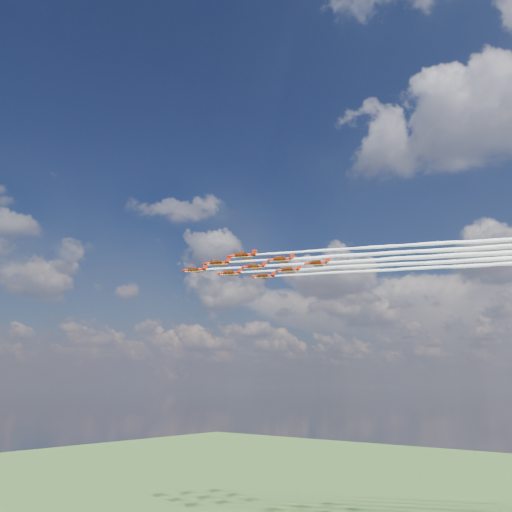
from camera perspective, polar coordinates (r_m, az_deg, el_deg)
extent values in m
cylinder|color=#B21E09|center=(181.07, -7.02, -1.59)|extent=(7.33, 4.28, 1.05)
cone|color=#B21E09|center=(182.74, -8.43, -1.66)|extent=(2.18, 1.78, 1.05)
cone|color=#B21E09|center=(179.59, -5.67, -1.52)|extent=(1.71, 1.48, 0.95)
ellipsoid|color=black|center=(181.82, -7.58, -1.49)|extent=(2.17, 1.65, 0.68)
cube|color=#B21E09|center=(180.89, -6.88, -1.60)|extent=(6.58, 9.24, 0.13)
cube|color=#B21E09|center=(179.81, -5.88, -1.53)|extent=(2.70, 3.68, 0.11)
cube|color=#B21E09|center=(179.94, -5.81, -1.26)|extent=(1.43, 0.79, 1.72)
cube|color=white|center=(180.96, -7.03, -1.74)|extent=(6.82, 3.90, 0.11)
cylinder|color=#B21E09|center=(170.41, -4.46, -0.82)|extent=(7.33, 4.28, 1.05)
cone|color=#B21E09|center=(171.88, -5.98, -0.91)|extent=(2.18, 1.78, 1.05)
cone|color=#B21E09|center=(169.13, -3.01, -0.74)|extent=(1.71, 1.48, 0.95)
ellipsoid|color=black|center=(171.08, -5.07, -0.72)|extent=(2.17, 1.65, 0.68)
cube|color=#B21E09|center=(170.25, -4.31, -0.83)|extent=(6.58, 9.24, 0.13)
cube|color=#B21E09|center=(169.31, -3.23, -0.75)|extent=(2.70, 3.68, 0.11)
cube|color=#B21E09|center=(169.47, -3.16, -0.46)|extent=(1.43, 0.79, 1.72)
cube|color=white|center=(170.29, -4.46, -0.98)|extent=(6.82, 3.90, 0.11)
cylinder|color=#B21E09|center=(184.95, -3.00, -1.96)|extent=(7.33, 4.28, 1.05)
cone|color=#B21E09|center=(186.31, -4.42, -2.04)|extent=(2.18, 1.78, 1.05)
cone|color=#B21E09|center=(183.78, -1.66, -1.90)|extent=(1.71, 1.48, 0.95)
ellipsoid|color=black|center=(185.58, -3.57, -1.86)|extent=(2.17, 1.65, 0.68)
cube|color=#B21E09|center=(184.81, -2.86, -1.97)|extent=(6.58, 9.24, 0.13)
cube|color=#B21E09|center=(183.95, -1.86, -1.91)|extent=(2.70, 3.68, 0.11)
cube|color=#B21E09|center=(184.09, -1.80, -1.64)|extent=(1.43, 0.79, 1.72)
cube|color=white|center=(184.84, -3.01, -2.11)|extent=(6.82, 3.90, 0.11)
cylinder|color=#B21E09|center=(160.17, -1.56, 0.05)|extent=(7.33, 4.28, 1.05)
cone|color=#B21E09|center=(161.41, -3.20, -0.05)|extent=(2.18, 1.78, 1.05)
cone|color=#B21E09|center=(159.12, 0.00, 0.15)|extent=(1.71, 1.48, 0.95)
ellipsoid|color=black|center=(160.76, -2.22, 0.16)|extent=(2.17, 1.65, 0.68)
cube|color=#B21E09|center=(160.04, -1.40, 0.05)|extent=(6.58, 9.24, 0.13)
cube|color=#B21E09|center=(159.27, -0.23, 0.13)|extent=(2.70, 3.68, 0.11)
cube|color=#B21E09|center=(159.45, -0.17, 0.44)|extent=(1.43, 0.79, 1.72)
cube|color=white|center=(160.04, -1.56, -0.11)|extent=(6.82, 3.90, 0.11)
cylinder|color=#B21E09|center=(174.86, -0.27, -1.23)|extent=(7.33, 4.28, 1.05)
cone|color=#B21E09|center=(176.00, -1.78, -1.31)|extent=(2.18, 1.78, 1.05)
cone|color=#B21E09|center=(173.90, 1.17, -1.15)|extent=(1.71, 1.48, 0.95)
ellipsoid|color=black|center=(175.41, -0.87, -1.13)|extent=(2.17, 1.65, 0.68)
cube|color=#B21E09|center=(174.74, -0.11, -1.24)|extent=(6.58, 9.24, 0.13)
cube|color=#B21E09|center=(174.04, 0.96, -1.16)|extent=(2.70, 3.68, 0.11)
cube|color=#B21E09|center=(174.21, 1.02, -0.88)|extent=(1.43, 0.79, 1.72)
cube|color=white|center=(174.75, -0.27, -1.38)|extent=(6.82, 3.90, 0.11)
cylinder|color=#B21E09|center=(189.71, 0.83, -2.31)|extent=(7.33, 4.28, 1.05)
cone|color=#B21E09|center=(190.76, -0.57, -2.38)|extent=(2.18, 1.78, 1.05)
cone|color=#B21E09|center=(188.83, 2.16, -2.24)|extent=(1.71, 1.48, 0.95)
ellipsoid|color=black|center=(190.21, 0.27, -2.21)|extent=(2.17, 1.65, 0.68)
cube|color=#B21E09|center=(189.60, 0.97, -2.32)|extent=(6.58, 9.24, 0.13)
cube|color=#B21E09|center=(188.95, 1.96, -2.25)|extent=(2.70, 3.68, 0.11)
cube|color=#B21E09|center=(189.11, 2.02, -2.00)|extent=(1.43, 0.79, 1.72)
cube|color=white|center=(189.61, 0.83, -2.45)|extent=(6.82, 3.90, 0.11)
cylinder|color=#B21E09|center=(165.26, 2.80, -0.40)|extent=(7.33, 4.28, 1.05)
cone|color=#B21E09|center=(166.15, 1.18, -0.50)|extent=(2.18, 1.78, 1.05)
cone|color=#B21E09|center=(164.54, 4.33, -0.31)|extent=(1.71, 1.48, 0.95)
ellipsoid|color=black|center=(165.70, 2.15, -0.30)|extent=(2.17, 1.65, 0.68)
cube|color=#B21E09|center=(165.16, 2.96, -0.41)|extent=(6.58, 9.24, 0.13)
cube|color=#B21E09|center=(164.64, 4.10, -0.33)|extent=(2.70, 3.68, 0.11)
cube|color=#B21E09|center=(164.83, 4.16, -0.03)|extent=(1.43, 0.79, 1.72)
cube|color=white|center=(165.14, 2.80, -0.56)|extent=(6.82, 3.90, 0.11)
cylinder|color=#B21E09|center=(180.22, 3.70, -1.61)|extent=(7.33, 4.28, 1.05)
cone|color=#B21E09|center=(181.03, 2.21, -1.69)|extent=(2.18, 1.78, 1.05)
cone|color=#B21E09|center=(179.56, 5.11, -1.53)|extent=(1.71, 1.48, 0.95)
ellipsoid|color=black|center=(180.63, 3.10, -1.51)|extent=(2.17, 1.65, 0.68)
cube|color=#B21E09|center=(180.13, 3.85, -1.62)|extent=(6.58, 9.24, 0.13)
cube|color=#B21E09|center=(179.65, 4.90, -1.54)|extent=(2.70, 3.68, 0.11)
cube|color=#B21E09|center=(179.82, 4.96, -1.27)|extent=(1.43, 0.79, 1.72)
cube|color=white|center=(180.11, 3.70, -1.76)|extent=(6.82, 3.90, 0.11)
cylinder|color=#B21E09|center=(171.25, 6.88, -0.83)|extent=(7.33, 4.28, 1.05)
cone|color=#B21E09|center=(171.81, 5.29, -0.92)|extent=(2.18, 1.78, 1.05)
cone|color=#B21E09|center=(170.85, 8.37, -0.74)|extent=(1.71, 1.48, 0.95)
ellipsoid|color=black|center=(171.56, 6.24, -0.72)|extent=(2.17, 1.65, 0.68)
cube|color=#B21E09|center=(171.19, 7.04, -0.83)|extent=(6.58, 9.24, 0.13)
cube|color=#B21E09|center=(170.90, 8.15, -0.75)|extent=(2.70, 3.68, 0.11)
cube|color=#B21E09|center=(171.10, 8.20, -0.47)|extent=(1.43, 0.79, 1.72)
cube|color=white|center=(171.14, 6.88, -0.98)|extent=(6.82, 3.90, 0.11)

